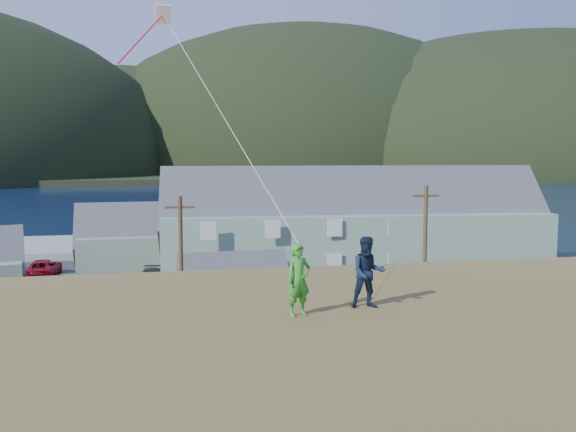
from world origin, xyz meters
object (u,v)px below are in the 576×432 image
at_px(lodge, 354,225).
at_px(kite_flyer_green, 299,280).
at_px(wharf, 132,246).
at_px(shed_white, 234,291).
at_px(shed_palegreen_far, 142,241).
at_px(kite_flyer_navy, 368,272).

xyz_separation_m(lodge, kite_flyer_green, (-13.40, -39.22, 3.55)).
bearing_deg(wharf, shed_white, -76.83).
distance_m(shed_palegreen_far, kite_flyer_green, 44.53).
height_order(lodge, shed_white, lodge).
relative_size(lodge, kite_flyer_green, 20.14).
relative_size(wharf, shed_white, 3.63).
xyz_separation_m(wharf, shed_palegreen_far, (1.57, -14.64, 2.50)).
distance_m(wharf, shed_white, 33.95).
bearing_deg(wharf, shed_palegreen_far, -83.88).
height_order(lodge, kite_flyer_navy, lodge).
relative_size(kite_flyer_green, kite_flyer_navy, 0.96).
relative_size(wharf, shed_palegreen_far, 2.20).
relative_size(shed_white, kite_flyer_navy, 4.12).
bearing_deg(shed_white, kite_flyer_green, -96.45).
distance_m(shed_white, kite_flyer_green, 26.31).
xyz_separation_m(kite_flyer_green, kite_flyer_navy, (1.80, 0.40, 0.03)).
xyz_separation_m(lodge, shed_white, (-12.03, -13.62, -2.36)).
bearing_deg(shed_white, shed_palegreen_far, 105.13).
bearing_deg(lodge, kite_flyer_green, -104.73).
xyz_separation_m(lodge, kite_flyer_navy, (-11.60, -38.82, 3.58)).
height_order(lodge, shed_palegreen_far, lodge).
xyz_separation_m(shed_white, shed_palegreen_far, (-6.15, 18.37, 0.82)).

